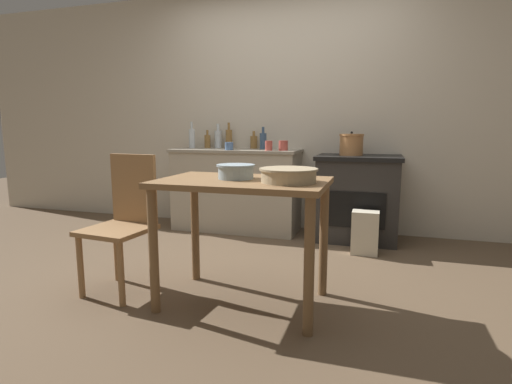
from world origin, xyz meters
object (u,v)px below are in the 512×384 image
(cup_right, at_px, (229,146))
(flour_sack, at_px, (365,233))
(stove, at_px, (358,198))
(bottle_center_right, at_px, (218,139))
(mixing_bowl_large, at_px, (236,171))
(bottle_far_left, at_px, (263,141))
(mixing_bowl_small, at_px, (288,174))
(bottle_center, at_px, (229,138))
(stock_pot, at_px, (351,145))
(bottle_mid_left, at_px, (254,142))
(cup_mid_right, at_px, (283,146))
(chair, at_px, (124,220))
(bottle_left, at_px, (192,138))
(cup_far_right, at_px, (269,146))
(bottle_center_left, at_px, (207,141))
(work_table, at_px, (243,201))

(cup_right, bearing_deg, flour_sack, -12.89)
(stove, bearing_deg, bottle_center_right, 172.55)
(mixing_bowl_large, height_order, bottle_far_left, bottle_far_left)
(mixing_bowl_small, relative_size, bottle_center, 1.19)
(stock_pot, distance_m, bottle_center_right, 1.49)
(stock_pot, height_order, bottle_mid_left, stock_pot)
(bottle_center, bearing_deg, mixing_bowl_small, -60.26)
(bottle_mid_left, xyz_separation_m, cup_mid_right, (0.40, -0.31, -0.02))
(stove, distance_m, cup_mid_right, 0.89)
(bottle_far_left, bearing_deg, chair, -103.14)
(chair, distance_m, flour_sack, 2.00)
(flour_sack, bearing_deg, cup_mid_right, 156.10)
(bottle_left, xyz_separation_m, bottle_center_right, (0.27, 0.11, -0.01))
(cup_far_right, bearing_deg, bottle_mid_left, 127.00)
(bottle_center_left, bearing_deg, work_table, -60.41)
(chair, distance_m, bottle_center_right, 2.00)
(work_table, xyz_separation_m, cup_far_right, (-0.27, 1.57, 0.27))
(chair, height_order, bottle_far_left, bottle_far_left)
(stove, relative_size, chair, 0.91)
(bottle_left, xyz_separation_m, cup_right, (0.54, -0.25, -0.07))
(bottle_center, relative_size, bottle_center_right, 1.05)
(cup_right, bearing_deg, bottle_far_left, 42.37)
(work_table, bearing_deg, stove, 71.01)
(work_table, relative_size, bottle_center_left, 5.09)
(work_table, bearing_deg, cup_right, 113.79)
(stove, bearing_deg, stock_pot, -176.55)
(bottle_left, bearing_deg, work_table, -55.91)
(bottle_left, bearing_deg, mixing_bowl_large, -56.68)
(work_table, height_order, bottle_mid_left, bottle_mid_left)
(bottle_mid_left, bearing_deg, bottle_center_left, -176.41)
(bottle_mid_left, bearing_deg, bottle_center, -175.87)
(bottle_center_left, distance_m, cup_far_right, 0.86)
(mixing_bowl_small, height_order, bottle_center, bottle_center)
(cup_mid_right, bearing_deg, work_table, -85.17)
(bottle_left, height_order, bottle_center_right, bottle_left)
(chair, distance_m, cup_far_right, 1.74)
(cup_right, bearing_deg, bottle_center_left, 139.57)
(flour_sack, height_order, bottle_left, bottle_left)
(bottle_center_left, bearing_deg, flour_sack, -20.06)
(stove, bearing_deg, bottle_left, 176.94)
(work_table, height_order, bottle_center, bottle_center)
(stock_pot, bearing_deg, mixing_bowl_small, -97.22)
(work_table, height_order, stock_pot, stock_pot)
(bottle_center, bearing_deg, work_table, -66.66)
(bottle_left, height_order, cup_right, bottle_left)
(work_table, xyz_separation_m, stock_pot, (0.51, 1.71, 0.28))
(cup_far_right, bearing_deg, bottle_far_left, 117.57)
(chair, distance_m, bottle_left, 1.94)
(chair, relative_size, bottle_center, 3.25)
(chair, distance_m, cup_mid_right, 1.83)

